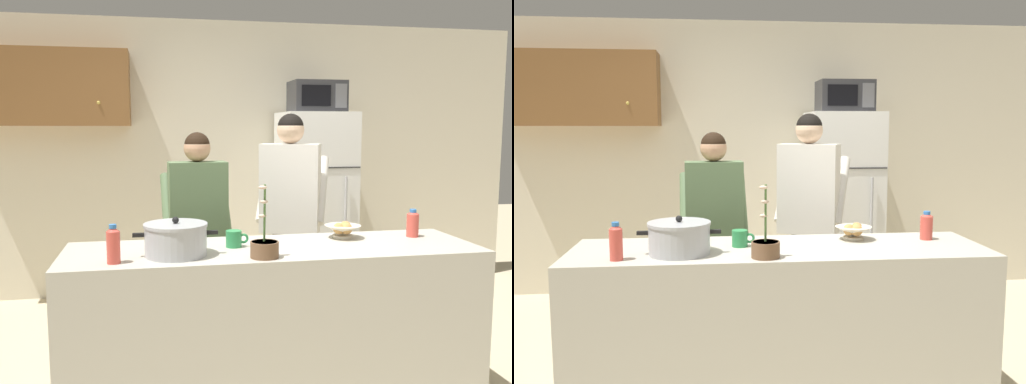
% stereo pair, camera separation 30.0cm
% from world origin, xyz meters
% --- Properties ---
extents(back_wall_unit, '(6.00, 0.48, 2.60)m').
position_xyz_m(back_wall_unit, '(-0.24, 2.27, 1.40)').
color(back_wall_unit, beige).
rests_on(back_wall_unit, ground).
extents(kitchen_island, '(2.34, 0.68, 0.92)m').
position_xyz_m(kitchen_island, '(0.00, 0.00, 0.46)').
color(kitchen_island, '#BCB7A8').
rests_on(kitchen_island, ground).
extents(refrigerator, '(0.64, 0.68, 1.73)m').
position_xyz_m(refrigerator, '(0.81, 1.85, 0.87)').
color(refrigerator, white).
rests_on(refrigerator, ground).
extents(microwave, '(0.48, 0.37, 0.28)m').
position_xyz_m(microwave, '(0.81, 1.83, 1.87)').
color(microwave, '#2D2D30').
rests_on(microwave, refrigerator).
extents(person_near_pot, '(0.49, 0.42, 1.56)m').
position_xyz_m(person_near_pot, '(-0.37, 0.76, 0.97)').
color(person_near_pot, '#33384C').
rests_on(person_near_pot, ground).
extents(person_by_sink, '(0.62, 0.57, 1.70)m').
position_xyz_m(person_by_sink, '(0.32, 0.89, 1.06)').
color(person_by_sink, '#726656').
rests_on(person_by_sink, ground).
extents(cooking_pot, '(0.45, 0.34, 0.21)m').
position_xyz_m(cooking_pot, '(-0.56, -0.10, 1.01)').
color(cooking_pot, '#ADAFB5').
rests_on(cooking_pot, kitchen_island).
extents(coffee_mug, '(0.13, 0.09, 0.10)m').
position_xyz_m(coffee_mug, '(-0.22, 0.04, 0.97)').
color(coffee_mug, '#2D8C4C').
rests_on(coffee_mug, kitchen_island).
extents(bread_bowl, '(0.22, 0.22, 0.10)m').
position_xyz_m(bread_bowl, '(0.47, 0.16, 0.97)').
color(bread_bowl, beige).
rests_on(bread_bowl, kitchen_island).
extents(bottle_near_edge, '(0.07, 0.07, 0.20)m').
position_xyz_m(bottle_near_edge, '(-0.87, -0.21, 1.02)').
color(bottle_near_edge, '#D84C3F').
rests_on(bottle_near_edge, kitchen_island).
extents(bottle_mid_counter, '(0.07, 0.07, 0.17)m').
position_xyz_m(bottle_mid_counter, '(0.91, 0.12, 1.00)').
color(bottle_mid_counter, '#D84C3F').
rests_on(bottle_mid_counter, kitchen_island).
extents(potted_orchid, '(0.15, 0.15, 0.39)m').
position_xyz_m(potted_orchid, '(-0.10, -0.23, 0.98)').
color(potted_orchid, brown).
rests_on(potted_orchid, kitchen_island).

